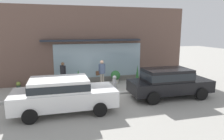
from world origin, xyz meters
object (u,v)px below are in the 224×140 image
parked_car_white (63,93)px  potted_plant_trailing_edge (78,78)px  potted_plant_by_entrance (137,73)px  pedestrian_with_handbag (102,71)px  parked_car_black (168,81)px  fire_hydrant (114,82)px  potted_plant_window_right (115,76)px  potted_plant_doorstep (18,85)px  pedestrian_passerby (63,72)px  potted_plant_corner_tall (45,83)px

parked_car_white → potted_plant_trailing_edge: size_ratio=4.46×
potted_plant_by_entrance → pedestrian_with_handbag: bearing=-164.2°
parked_car_black → fire_hydrant: bearing=133.8°
potted_plant_by_entrance → potted_plant_window_right: bearing=-173.1°
fire_hydrant → parked_car_white: 4.56m
pedestrian_with_handbag → potted_plant_doorstep: 5.38m
parked_car_white → potted_plant_doorstep: parked_car_white is taller
pedestrian_passerby → potted_plant_trailing_edge: size_ratio=1.57×
parked_car_white → potted_plant_doorstep: size_ratio=10.52×
potted_plant_by_entrance → potted_plant_window_right: 1.74m
potted_plant_trailing_edge → potted_plant_by_entrance: (4.26, -0.04, 0.07)m
potted_plant_by_entrance → fire_hydrant: bearing=-146.8°
fire_hydrant → potted_plant_window_right: 1.28m
pedestrian_with_handbag → potted_plant_trailing_edge: (-1.42, 0.84, -0.53)m
potted_plant_trailing_edge → potted_plant_doorstep: (-3.80, 0.18, -0.27)m
fire_hydrant → parked_car_black: bearing=-47.4°
pedestrian_with_handbag → parked_car_black: size_ratio=0.39×
fire_hydrant → potted_plant_corner_tall: size_ratio=1.33×
potted_plant_corner_tall → parked_car_white: bearing=-77.9°
potted_plant_corner_tall → potted_plant_doorstep: potted_plant_corner_tall is taller
fire_hydrant → parked_car_white: (-3.33, -3.09, 0.47)m
potted_plant_by_entrance → parked_car_black: bearing=-87.3°
pedestrian_passerby → fire_hydrant: bearing=27.8°
pedestrian_passerby → potted_plant_corner_tall: size_ratio=2.61×
pedestrian_with_handbag → potted_plant_window_right: (1.12, 0.60, -0.53)m
pedestrian_passerby → potted_plant_by_entrance: 5.28m
parked_car_white → potted_plant_trailing_edge: 4.71m
potted_plant_corner_tall → potted_plant_window_right: 4.68m
potted_plant_doorstep → pedestrian_with_handbag: bearing=-11.1°
pedestrian_with_handbag → potted_plant_by_entrance: size_ratio=1.49×
pedestrian_with_handbag → parked_car_black: (3.03, -3.14, -0.11)m
fire_hydrant → potted_plant_window_right: bearing=70.3°
potted_plant_trailing_edge → potted_plant_corner_tall: bearing=-173.7°
pedestrian_passerby → potted_plant_doorstep: bearing=-137.1°
pedestrian_passerby → potted_plant_doorstep: pedestrian_passerby is taller
potted_plant_window_right → pedestrian_passerby: bearing=178.8°
pedestrian_with_handbag → potted_plant_window_right: size_ratio=1.95×
potted_plant_trailing_edge → potted_plant_corner_tall: 2.16m
potted_plant_doorstep → parked_car_white: bearing=-61.3°
parked_car_white → potted_plant_window_right: parked_car_white is taller
pedestrian_with_handbag → pedestrian_passerby: bearing=-21.3°
pedestrian_passerby → potted_plant_corner_tall: 1.30m
potted_plant_corner_tall → potted_plant_window_right: potted_plant_window_right is taller
parked_car_white → potted_plant_window_right: size_ratio=5.13×
pedestrian_with_handbag → parked_car_black: 4.37m
pedestrian_passerby → potted_plant_trailing_edge: bearing=59.7°
pedestrian_passerby → potted_plant_corner_tall: bearing=-126.6°
pedestrian_with_handbag → parked_car_white: pedestrian_with_handbag is taller
pedestrian_passerby → potted_plant_trailing_edge: pedestrian_passerby is taller
fire_hydrant → potted_plant_doorstep: size_ratio=1.90×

